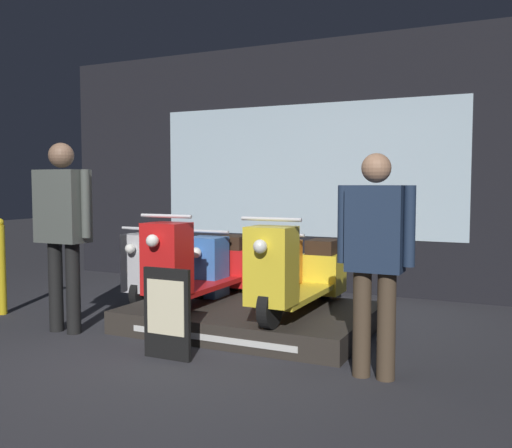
{
  "coord_description": "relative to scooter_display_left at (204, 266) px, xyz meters",
  "views": [
    {
      "loc": [
        2.63,
        -3.39,
        1.39
      ],
      "look_at": [
        0.11,
        1.9,
        0.97
      ],
      "focal_mm": 40.0,
      "sensor_mm": 36.0,
      "label": 1
    }
  ],
  "objects": [
    {
      "name": "scooter_backrow_2",
      "position": [
        0.69,
        0.92,
        -0.21
      ],
      "size": [
        0.52,
        1.77,
        0.9
      ],
      "color": "black",
      "rests_on": "ground_plane"
    },
    {
      "name": "scooter_backrow_0",
      "position": [
        -0.96,
        0.92,
        -0.21
      ],
      "size": [
        0.52,
        1.77,
        0.9
      ],
      "color": "black",
      "rests_on": "ground_plane"
    },
    {
      "name": "street_bollard",
      "position": [
        -2.13,
        -0.59,
        -0.06
      ],
      "size": [
        0.09,
        0.09,
        1.02
      ],
      "color": "gold",
      "rests_on": "ground_plane"
    },
    {
      "name": "ground_plane",
      "position": [
        0.23,
        -1.41,
        -0.57
      ],
      "size": [
        30.0,
        30.0,
        0.0
      ],
      "primitive_type": "plane",
      "color": "#2D2D33"
    },
    {
      "name": "display_platform",
      "position": [
        0.51,
        0.02,
        -0.47
      ],
      "size": [
        2.25,
        1.55,
        0.21
      ],
      "color": "#2D2823",
      "rests_on": "ground_plane"
    },
    {
      "name": "scooter_display_right",
      "position": [
        1.01,
        0.0,
        0.0
      ],
      "size": [
        0.52,
        1.77,
        0.9
      ],
      "color": "black",
      "rests_on": "display_platform"
    },
    {
      "name": "person_right_browsing",
      "position": [
        1.91,
        -0.85,
        0.35
      ],
      "size": [
        0.55,
        0.22,
        1.6
      ],
      "color": "#473828",
      "rests_on": "ground_plane"
    },
    {
      "name": "price_sign_board",
      "position": [
        0.33,
        -1.12,
        -0.21
      ],
      "size": [
        0.42,
        0.04,
        0.72
      ],
      "color": "black",
      "rests_on": "ground_plane"
    },
    {
      "name": "scooter_backrow_1",
      "position": [
        -0.14,
        0.92,
        -0.21
      ],
      "size": [
        0.52,
        1.77,
        0.9
      ],
      "color": "black",
      "rests_on": "ground_plane"
    },
    {
      "name": "scooter_display_left",
      "position": [
        0.0,
        0.0,
        0.0
      ],
      "size": [
        0.52,
        1.77,
        0.9
      ],
      "color": "black",
      "rests_on": "display_platform"
    },
    {
      "name": "person_left_browsing",
      "position": [
        -0.99,
        -0.85,
        0.48
      ],
      "size": [
        0.63,
        0.26,
        1.76
      ],
      "color": "black",
      "rests_on": "ground_plane"
    },
    {
      "name": "shop_wall_back",
      "position": [
        0.23,
        2.17,
        1.03
      ],
      "size": [
        7.43,
        0.09,
        3.2
      ],
      "color": "black",
      "rests_on": "ground_plane"
    }
  ]
}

